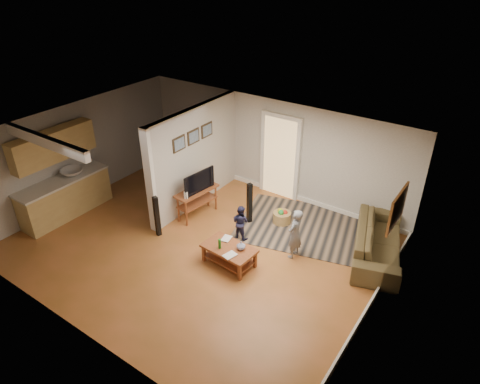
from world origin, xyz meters
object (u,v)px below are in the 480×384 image
at_px(coffee_table, 230,251).
at_px(toy_basket, 282,217).
at_px(toddler, 240,237).
at_px(child, 293,256).
at_px(speaker_left, 157,216).
at_px(speaker_right, 250,203).
at_px(sofa, 376,254).
at_px(tv_console, 197,193).

height_order(coffee_table, toy_basket, coffee_table).
bearing_deg(toddler, child, -174.16).
bearing_deg(speaker_left, coffee_table, 19.36).
relative_size(coffee_table, speaker_right, 1.08).
height_order(sofa, toy_basket, toy_basket).
xyz_separation_m(tv_console, speaker_right, (1.17, 0.47, -0.12)).
relative_size(tv_console, toddler, 1.42).
bearing_deg(toy_basket, tv_console, -154.17).
height_order(coffee_table, toddler, coffee_table).
xyz_separation_m(coffee_table, speaker_left, (-1.93, -0.08, 0.17)).
xyz_separation_m(speaker_right, child, (1.48, -0.55, -0.51)).
height_order(coffee_table, tv_console, tv_console).
distance_m(coffee_table, child, 1.40).
bearing_deg(child, speaker_left, -66.87).
distance_m(coffee_table, tv_console, 2.03).
bearing_deg(toddler, sofa, -155.56).
distance_m(sofa, toddler, 2.94).
bearing_deg(speaker_right, speaker_left, -107.44).
distance_m(coffee_table, speaker_left, 1.94).
relative_size(speaker_left, toddler, 1.22).
height_order(toy_basket, toddler, toddler).
relative_size(coffee_table, toddler, 1.37).
bearing_deg(toddler, speaker_left, 33.64).
bearing_deg(child, toddler, -83.26).
distance_m(coffee_table, toy_basket, 1.94).
xyz_separation_m(speaker_left, toddler, (1.58, 0.97, -0.50)).
distance_m(speaker_left, toy_basket, 2.89).
bearing_deg(speaker_left, toddler, 48.53).
bearing_deg(speaker_right, sofa, 33.24).
bearing_deg(speaker_right, tv_console, -134.31).
bearing_deg(toy_basket, toddler, -114.26).
height_order(tv_console, speaker_left, speaker_left).
xyz_separation_m(sofa, child, (-1.42, -1.03, 0.00)).
xyz_separation_m(sofa, tv_console, (-4.07, -0.96, 0.64)).
bearing_deg(toddler, coffee_table, 113.70).
relative_size(coffee_table, speaker_left, 1.12).
xyz_separation_m(coffee_table, tv_console, (-1.71, 1.05, 0.31)).
bearing_deg(sofa, speaker_right, 82.65).
relative_size(tv_console, speaker_right, 1.13).
bearing_deg(speaker_right, child, 3.43).
xyz_separation_m(toy_basket, toddler, (-0.47, -1.04, -0.15)).
relative_size(child, toddler, 1.39).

